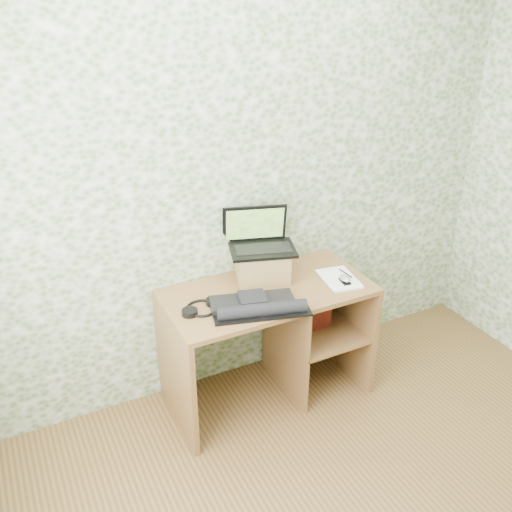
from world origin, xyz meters
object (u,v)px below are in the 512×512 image
desk (277,323)px  laptop (259,239)px  keyboard (257,306)px  notepad (339,279)px  riser (262,264)px

desk → laptop: bearing=104.9°
keyboard → notepad: 0.59m
riser → laptop: size_ratio=0.68×
riser → keyboard: bearing=-121.8°
desk → notepad: size_ratio=4.34×
desk → notepad: bearing=-17.6°
notepad → desk: bearing=171.1°
laptop → notepad: bearing=-16.9°
desk → laptop: laptop is taller
keyboard → desk: bearing=54.9°
riser → laptop: laptop is taller
riser → keyboard: size_ratio=0.56×
riser → keyboard: riser is taller
desk → notepad: 0.46m
riser → notepad: bearing=-29.9°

